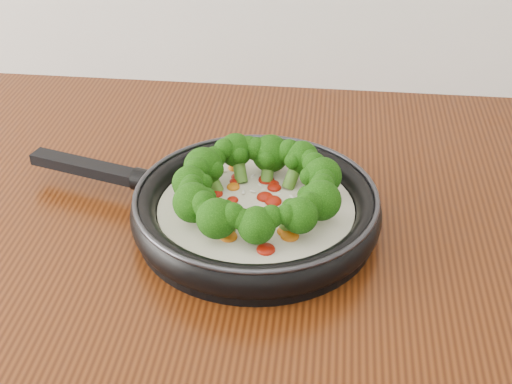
# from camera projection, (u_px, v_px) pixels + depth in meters

# --- Properties ---
(skillet) EXTENTS (0.47, 0.35, 0.08)m
(skillet) POSITION_uv_depth(u_px,v_px,m) (254.00, 204.00, 0.82)
(skillet) COLOR black
(skillet) RESTS_ON counter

